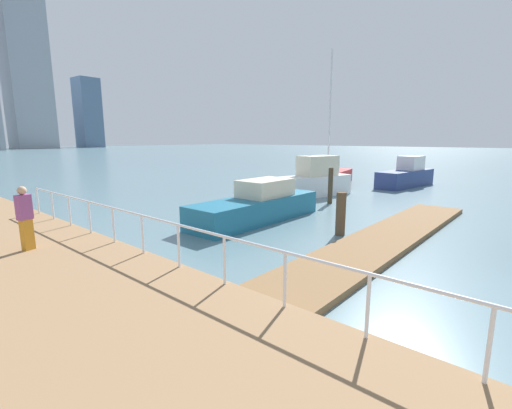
# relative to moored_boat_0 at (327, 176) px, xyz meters

# --- Properties ---
(ground_plane) EXTENTS (300.00, 300.00, 0.00)m
(ground_plane) POSITION_rel_moored_boat_0_xyz_m (-15.20, 0.24, -0.73)
(ground_plane) COLOR slate
(floating_dock) EXTENTS (14.15, 2.00, 0.18)m
(floating_dock) POSITION_rel_moored_boat_0_xyz_m (-11.62, -8.87, -0.64)
(floating_dock) COLOR olive
(floating_dock) RESTS_ON ground_plane
(boardwalk_railing) EXTENTS (0.06, 28.44, 1.08)m
(boardwalk_railing) POSITION_rel_moored_boat_0_xyz_m (-18.35, -11.11, 0.50)
(boardwalk_railing) COLOR white
(boardwalk_railing) RESTS_ON boardwalk
(dock_piling_1) EXTENTS (0.35, 0.35, 1.57)m
(dock_piling_1) POSITION_rel_moored_boat_0_xyz_m (-11.89, -7.31, 0.06)
(dock_piling_1) COLOR brown
(dock_piling_1) RESTS_ON ground_plane
(dock_piling_2) EXTENTS (0.25, 0.25, 1.92)m
(dock_piling_2) POSITION_rel_moored_boat_0_xyz_m (-6.46, -3.88, 0.23)
(dock_piling_2) COLOR #473826
(dock_piling_2) RESTS_ON ground_plane
(moored_boat_0) EXTENTS (7.69, 3.56, 9.71)m
(moored_boat_0) POSITION_rel_moored_boat_0_xyz_m (0.00, 0.00, 0.00)
(moored_boat_0) COLOR red
(moored_boat_0) RESTS_ON ground_plane
(moored_boat_2) EXTENTS (6.74, 3.20, 2.43)m
(moored_boat_2) POSITION_rel_moored_boat_0_xyz_m (-5.35, -1.68, 0.16)
(moored_boat_2) COLOR white
(moored_boat_2) RESTS_ON ground_plane
(moored_boat_3) EXTENTS (6.10, 2.37, 2.20)m
(moored_boat_3) POSITION_rel_moored_boat_0_xyz_m (3.43, -4.65, 0.05)
(moored_boat_3) COLOR navy
(moored_boat_3) RESTS_ON ground_plane
(moored_boat_4) EXTENTS (6.64, 1.96, 1.72)m
(moored_boat_4) POSITION_rel_moored_boat_0_xyz_m (-12.04, -3.51, -0.09)
(moored_boat_4) COLOR #1E6B8C
(moored_boat_4) RESTS_ON ground_plane
(pedestrian_0) EXTENTS (0.41, 0.31, 1.79)m
(pedestrian_0) POSITION_rel_moored_boat_0_xyz_m (-20.28, -2.09, 0.61)
(pedestrian_0) COLOR orange
(pedestrian_0) RESTS_ON boardwalk
(skyline_tower_5) EXTENTS (12.53, 11.74, 73.82)m
(skyline_tower_5) POSITION_rel_moored_boat_0_xyz_m (20.61, 128.06, 36.18)
(skyline_tower_5) COLOR #8C939E
(skyline_tower_5) RESTS_ON ground_plane
(skyline_tower_6) EXTENTS (8.24, 8.47, 26.59)m
(skyline_tower_6) POSITION_rel_moored_boat_0_xyz_m (41.52, 130.42, 12.57)
(skyline_tower_6) COLOR slate
(skyline_tower_6) RESTS_ON ground_plane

